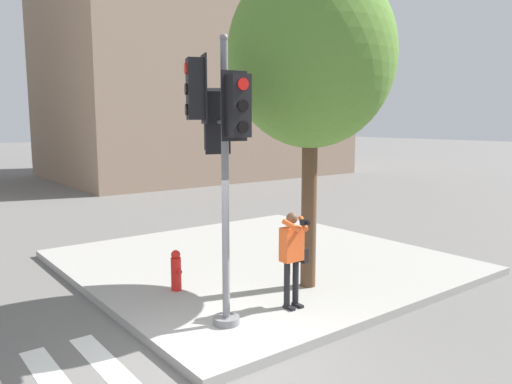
# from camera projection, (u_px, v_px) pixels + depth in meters

# --- Properties ---
(ground_plane) EXTENTS (160.00, 160.00, 0.00)m
(ground_plane) POSITION_uv_depth(u_px,v_px,m) (215.00, 365.00, 7.00)
(ground_plane) COLOR slate
(sidewalk_corner) EXTENTS (8.00, 8.00, 0.16)m
(sidewalk_corner) POSITION_uv_depth(u_px,v_px,m) (258.00, 262.00, 11.85)
(sidewalk_corner) COLOR #9E9B96
(sidewalk_corner) RESTS_ON ground_plane
(traffic_signal_pole) EXTENTS (0.86, 1.20, 4.53)m
(traffic_signal_pole) POSITION_uv_depth(u_px,v_px,m) (219.00, 136.00, 7.59)
(traffic_signal_pole) COLOR slate
(traffic_signal_pole) RESTS_ON sidewalk_corner
(person_photographer) EXTENTS (0.58, 0.54, 1.69)m
(person_photographer) POSITION_uv_depth(u_px,v_px,m) (293.00, 251.00, 8.63)
(person_photographer) COLOR black
(person_photographer) RESTS_ON sidewalk_corner
(street_tree) EXTENTS (3.14, 3.14, 6.18)m
(street_tree) POSITION_uv_depth(u_px,v_px,m) (311.00, 56.00, 9.27)
(street_tree) COLOR brown
(street_tree) RESTS_ON sidewalk_corner
(fire_hydrant) EXTENTS (0.20, 0.26, 0.79)m
(fire_hydrant) POSITION_uv_depth(u_px,v_px,m) (176.00, 270.00, 9.58)
(fire_hydrant) COLOR red
(fire_hydrant) RESTS_ON sidewalk_corner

